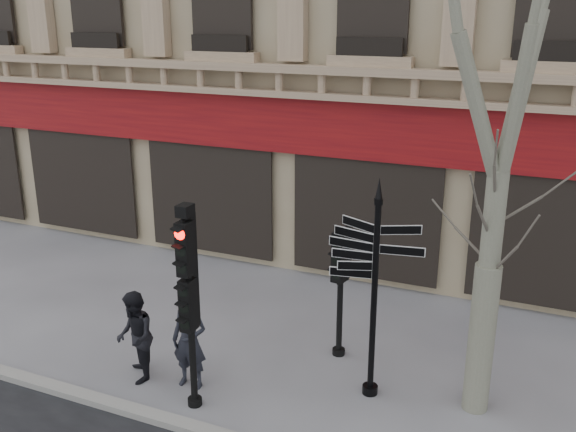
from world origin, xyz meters
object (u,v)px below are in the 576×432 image
(fingerpost, at_px, (376,254))
(pedestrian_b, at_px, (135,337))
(traffic_signal_secondary, at_px, (341,270))
(traffic_signal_main, at_px, (189,283))
(pedestrian_a, at_px, (189,340))

(fingerpost, height_order, pedestrian_b, fingerpost)
(traffic_signal_secondary, bearing_deg, traffic_signal_main, -111.72)
(traffic_signal_main, xyz_separation_m, pedestrian_a, (-0.35, 0.47, -1.29))
(fingerpost, relative_size, pedestrian_a, 2.18)
(pedestrian_a, bearing_deg, pedestrian_b, -171.39)
(fingerpost, bearing_deg, pedestrian_a, -161.22)
(pedestrian_b, bearing_deg, pedestrian_a, 63.12)
(fingerpost, bearing_deg, traffic_signal_main, -150.02)
(pedestrian_a, bearing_deg, fingerpost, 15.89)
(fingerpost, xyz_separation_m, pedestrian_b, (-3.80, -1.18, -1.68))
(traffic_signal_secondary, xyz_separation_m, pedestrian_a, (-1.95, -1.96, -0.84))
(traffic_signal_main, height_order, pedestrian_a, traffic_signal_main)
(fingerpost, xyz_separation_m, traffic_signal_secondary, (-0.90, 0.98, -0.80))
(traffic_signal_secondary, relative_size, pedestrian_b, 1.51)
(fingerpost, distance_m, traffic_signal_main, 2.90)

